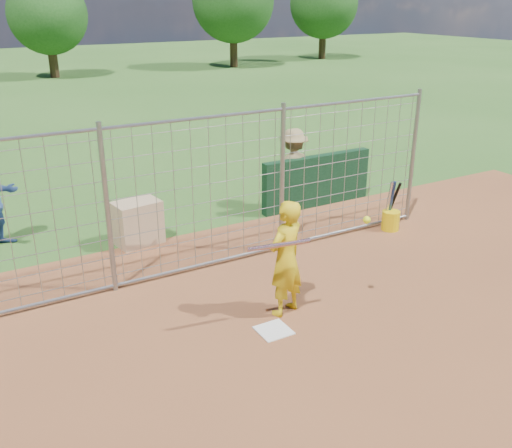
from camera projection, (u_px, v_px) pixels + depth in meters
ground at (266, 324)px, 7.83m from camera, size 100.00×100.00×0.00m
home_plate at (274, 331)px, 7.67m from camera, size 0.43×0.43×0.02m
dugout_wall at (317, 181)px, 12.10m from camera, size 2.60×0.20×1.10m
batter at (286, 259)px, 7.83m from camera, size 0.71×0.58×1.68m
bystander_c at (293, 168)px, 11.96m from camera, size 1.15×0.74×1.68m
equipment_bin at (138, 223)px, 10.27m from camera, size 0.87×0.66×0.80m
equipment_in_play at (301, 239)px, 7.38m from camera, size 1.77×0.33×0.24m
bucket_with_bats at (391, 218)px, 10.93m from camera, size 0.34×0.39×0.98m
backstop_fence at (202, 197)px, 8.98m from camera, size 9.08×0.08×2.60m
tree_line at (48, 6)px, 30.55m from camera, size 44.66×6.72×6.48m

